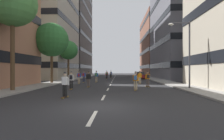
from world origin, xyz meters
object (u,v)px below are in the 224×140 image
(street_tree_far, at_px, (52,40))
(skater_2, at_px, (88,78))
(streetlamp_right, at_px, (186,47))
(skater_7, at_px, (96,76))
(skater_5, at_px, (71,79))
(skater_10, at_px, (79,76))
(skater_9, at_px, (111,74))
(skater_3, at_px, (107,74))
(street_tree_near, at_px, (13,3))
(skater_0, at_px, (136,79))
(parked_car_near, at_px, (140,75))
(skater_6, at_px, (84,76))
(skater_8, at_px, (65,83))
(skater_4, at_px, (148,78))
(street_tree_mid, at_px, (68,50))
(skater_1, at_px, (140,77))

(street_tree_far, relative_size, skater_2, 4.66)
(streetlamp_right, distance_m, skater_7, 14.12)
(skater_5, xyz_separation_m, skater_10, (-0.92, 7.25, 0.00))
(street_tree_far, height_order, skater_9, street_tree_far)
(skater_3, bearing_deg, street_tree_near, -108.02)
(skater_2, bearing_deg, skater_9, 85.55)
(skater_0, distance_m, skater_3, 20.19)
(parked_car_near, xyz_separation_m, skater_6, (-9.99, -11.62, 0.32))
(street_tree_far, xyz_separation_m, skater_6, (4.02, 2.39, -5.06))
(street_tree_far, height_order, skater_8, street_tree_far)
(skater_4, bearing_deg, skater_9, 103.92)
(streetlamp_right, distance_m, skater_6, 15.17)
(street_tree_near, bearing_deg, skater_4, 19.91)
(street_tree_near, relative_size, streetlamp_right, 1.51)
(skater_0, distance_m, skater_5, 6.21)
(skater_2, bearing_deg, skater_3, 87.00)
(parked_car_near, relative_size, skater_9, 2.47)
(streetlamp_right, relative_size, skater_7, 3.65)
(parked_car_near, bearing_deg, skater_5, -113.82)
(street_tree_mid, relative_size, skater_1, 4.06)
(skater_2, distance_m, skater_6, 7.31)
(street_tree_far, distance_m, skater_4, 14.22)
(street_tree_near, bearing_deg, skater_2, 35.16)
(skater_3, bearing_deg, street_tree_mid, -148.19)
(skater_2, height_order, skater_4, same)
(skater_10, bearing_deg, street_tree_far, -177.05)
(parked_car_near, relative_size, skater_2, 2.47)
(street_tree_far, distance_m, skater_0, 14.19)
(street_tree_mid, relative_size, streetlamp_right, 1.11)
(streetlamp_right, relative_size, skater_1, 3.65)
(street_tree_near, distance_m, skater_10, 11.92)
(skater_8, bearing_deg, parked_car_near, 72.22)
(skater_1, height_order, skater_2, same)
(skater_10, bearing_deg, skater_1, -3.64)
(street_tree_far, xyz_separation_m, skater_1, (12.19, -0.34, -5.09))
(skater_8, bearing_deg, skater_7, 89.20)
(street_tree_far, bearing_deg, skater_3, 60.71)
(streetlamp_right, bearing_deg, skater_1, 121.06)
(skater_4, bearing_deg, parked_car_near, 85.53)
(skater_3, relative_size, skater_4, 1.00)
(street_tree_near, distance_m, skater_0, 12.90)
(street_tree_far, bearing_deg, street_tree_mid, 90.00)
(skater_6, xyz_separation_m, skater_8, (1.64, -14.42, -0.03))
(skater_2, distance_m, skater_10, 5.32)
(streetlamp_right, height_order, skater_5, streetlamp_right)
(skater_3, relative_size, skater_10, 1.00)
(street_tree_near, bearing_deg, skater_9, 72.98)
(skater_2, relative_size, skater_10, 1.00)
(skater_4, bearing_deg, street_tree_mid, 135.69)
(skater_4, bearing_deg, skater_10, 152.92)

